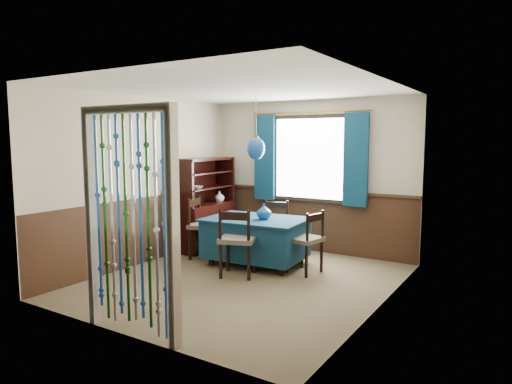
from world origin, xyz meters
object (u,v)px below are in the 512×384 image
Objects in this scene: vase_table at (264,212)px; vase_sideboard at (219,196)px; chair_right at (306,240)px; chair_left at (204,226)px; sideboard at (206,216)px; chair_far at (275,227)px; pendant_lamp at (256,148)px; chair_near at (237,240)px; dining_table at (256,237)px; bowl_shelf at (197,187)px.

vase_table is 1.54m from vase_sideboard.
vase_sideboard reaches higher than chair_right.
chair_left is 0.66m from sideboard.
chair_right is (1.72, 0.11, -0.04)m from chair_left.
chair_far is 1.40m from pendant_lamp.
chair_near is 1.07× the size of chair_right.
vase_sideboard is (-1.22, 0.74, 0.47)m from dining_table.
chair_right is 2.21m from vase_sideboard.
bowl_shelf is (-1.22, 0.13, -0.65)m from pendant_lamp.
chair_far is 1.27m from vase_sideboard.
chair_right is at bearing 0.22° from vase_table.
chair_left is 1.04× the size of pendant_lamp.
vase_sideboard is (-2.04, 0.73, 0.41)m from chair_right.
chair_far is at bearing 92.04° from pendant_lamp.
sideboard reaches higher than dining_table.
vase_table is at bearing -5.56° from bowl_shelf.
pendant_lamp reaches higher than vase_table.
pendant_lamp reaches higher than chair_far.
chair_left is (-0.90, -0.10, 0.10)m from dining_table.
pendant_lamp is at bearing -6.30° from bowl_shelf.
chair_right is (0.72, 0.64, -0.03)m from chair_near.
chair_far is at bearing 5.56° from sideboard.
sideboard reaches higher than chair_far.
dining_table is 1.63× the size of chair_near.
pendant_lamp is at bearing -31.15° from vase_sideboard.
vase_sideboard is at bearing 151.55° from vase_table.
chair_right is at bearing -19.71° from vase_sideboard.
chair_near is 1.07× the size of chair_far.
pendant_lamp reaches higher than dining_table.
vase_sideboard is (0.00, 0.60, -0.21)m from bowl_shelf.
chair_left is 0.62× the size of sideboard.
bowl_shelf is (-0.32, 0.23, 0.57)m from chair_left.
dining_table is 1.50m from vase_sideboard.
chair_left reaches higher than vase_table.
dining_table is 7.42× the size of vase_table.
chair_left is at bearing 20.29° from chair_far.
pendant_lamp is at bearing 73.69° from chair_far.
bowl_shelf reaches higher than chair_near.
chair_far is (-0.12, 1.24, -0.03)m from chair_near.
bowl_shelf reaches higher than chair_far.
bowl_shelf is (-1.32, 0.77, 0.58)m from chair_near.
chair_left is at bearing 104.10° from chair_right.
chair_near reaches higher than chair_right.
vase_sideboard is at bearing 80.89° from chair_right.
bowl_shelf reaches higher than vase_sideboard.
chair_near is at bearing 46.12° from chair_left.
vase_table is 1.07× the size of bowl_shelf.
pendant_lamp is 0.94m from vase_table.
vase_sideboard is (-1.20, 0.13, 0.41)m from chair_far.
chair_near reaches higher than vase_table.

